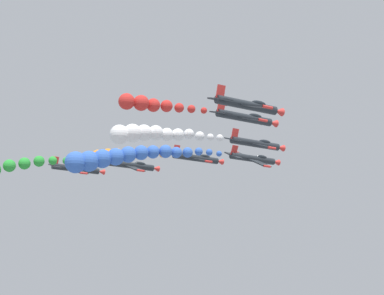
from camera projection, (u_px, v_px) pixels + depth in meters
airplane_lead at (253, 159)px, 113.99m from camera, size 8.82×10.35×4.35m
smoke_trail_lead at (115, 157)px, 102.05m from camera, size 5.70×25.41×5.66m
airplane_left_inner at (197, 158)px, 117.95m from camera, size 9.27×10.35×3.34m
smoke_trail_left_inner at (117, 155)px, 109.14m from camera, size 2.25×13.63×3.61m
airplane_right_inner at (256, 144)px, 104.75m from camera, size 9.17×10.35×3.49m
smoke_trail_right_inner at (147, 134)px, 95.79m from camera, size 4.12×17.40×3.26m
airplane_left_outer at (132, 165)px, 119.47m from camera, size 9.10×10.35×3.64m
airplane_right_outer at (245, 118)px, 93.25m from camera, size 9.26×10.35×3.35m
smoke_trail_right_outer at (149, 104)px, 85.69m from camera, size 2.64×12.28×2.06m
airplane_trailing at (77, 169)px, 123.87m from camera, size 9.18×10.35×3.47m
airplane_high_slot at (248, 105)px, 83.28m from camera, size 9.27×10.35×3.33m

